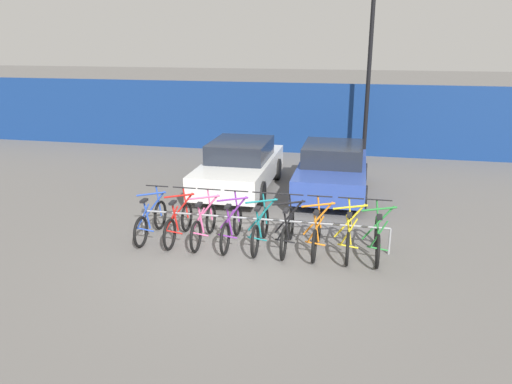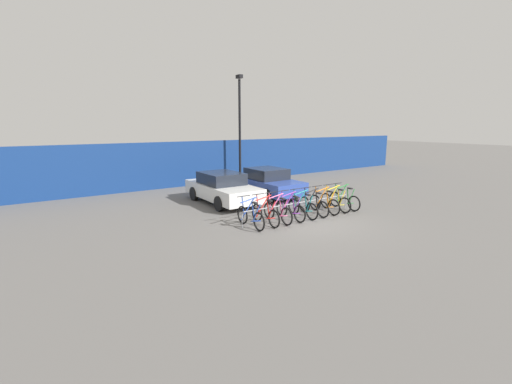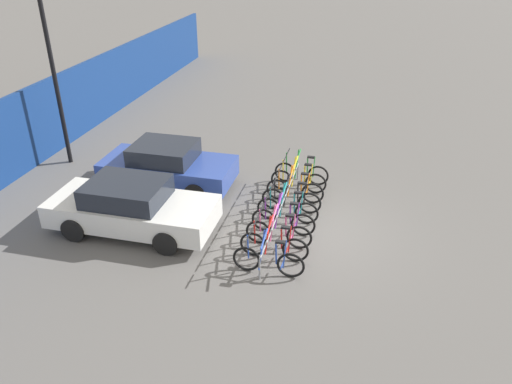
% 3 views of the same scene
% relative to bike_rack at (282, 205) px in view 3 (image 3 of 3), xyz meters
% --- Properties ---
extents(ground_plane, '(120.00, 120.00, 0.00)m').
position_rel_bike_rack_xyz_m(ground_plane, '(-0.26, -0.68, -0.50)').
color(ground_plane, '#605E5B').
extents(bike_rack, '(5.32, 0.04, 0.57)m').
position_rel_bike_rack_xyz_m(bike_rack, '(0.00, 0.00, 0.00)').
color(bike_rack, gray).
rests_on(bike_rack, ground).
extents(bicycle_blue, '(0.68, 1.71, 1.05)m').
position_rel_bike_rack_xyz_m(bicycle_blue, '(-2.39, -0.15, -0.12)').
color(bicycle_blue, black).
rests_on(bicycle_blue, ground).
extents(bicycle_red, '(0.68, 1.71, 1.05)m').
position_rel_bike_rack_xyz_m(bicycle_red, '(-1.76, -0.15, -0.12)').
color(bicycle_red, black).
rests_on(bicycle_red, ground).
extents(bicycle_pink, '(0.68, 1.71, 1.05)m').
position_rel_bike_rack_xyz_m(bicycle_pink, '(-1.19, -0.15, -0.12)').
color(bicycle_pink, black).
rests_on(bicycle_pink, ground).
extents(bicycle_purple, '(0.68, 1.71, 1.05)m').
position_rel_bike_rack_xyz_m(bicycle_purple, '(-0.58, -0.15, -0.12)').
color(bicycle_purple, black).
rests_on(bicycle_purple, ground).
extents(bicycle_teal, '(0.68, 1.71, 1.05)m').
position_rel_bike_rack_xyz_m(bicycle_teal, '(0.03, -0.15, -0.12)').
color(bicycle_teal, black).
rests_on(bicycle_teal, ground).
extents(bicycle_black, '(0.68, 1.71, 1.05)m').
position_rel_bike_rack_xyz_m(bicycle_black, '(0.60, -0.15, -0.12)').
color(bicycle_black, black).
rests_on(bicycle_black, ground).
extents(bicycle_orange, '(0.68, 1.71, 1.05)m').
position_rel_bike_rack_xyz_m(bicycle_orange, '(1.19, -0.15, -0.12)').
color(bicycle_orange, black).
rests_on(bicycle_orange, ground).
extents(bicycle_yellow, '(0.68, 1.71, 1.05)m').
position_rel_bike_rack_xyz_m(bicycle_yellow, '(1.83, -0.15, -0.12)').
color(bicycle_yellow, black).
rests_on(bicycle_yellow, ground).
extents(bicycle_green, '(0.68, 1.71, 1.05)m').
position_rel_bike_rack_xyz_m(bicycle_green, '(2.39, -0.15, -0.12)').
color(bicycle_green, black).
rests_on(bicycle_green, ground).
extents(car_white, '(1.91, 4.36, 1.40)m').
position_rel_bike_rack_xyz_m(car_white, '(-1.35, 3.76, 0.19)').
color(car_white, silver).
rests_on(car_white, ground).
extents(car_blue, '(1.91, 4.01, 1.40)m').
position_rel_bike_rack_xyz_m(car_blue, '(1.24, 3.83, 0.19)').
color(car_blue, '#2D479E').
rests_on(car_blue, ground).
extents(lamp_post, '(0.24, 0.44, 6.34)m').
position_rel_bike_rack_xyz_m(lamp_post, '(2.10, 7.83, 3.03)').
color(lamp_post, black).
rests_on(lamp_post, ground).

